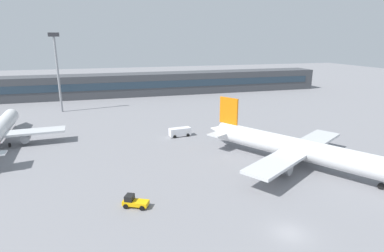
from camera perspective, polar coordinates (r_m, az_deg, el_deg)
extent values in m
plane|color=gray|center=(75.35, 0.61, -2.15)|extent=(400.00, 400.00, 0.00)
cube|color=#3F4247|center=(135.76, -7.29, 7.63)|extent=(150.59, 12.00, 9.00)
cube|color=#263847|center=(129.78, -6.87, 7.49)|extent=(143.06, 0.16, 2.80)
cylinder|color=silver|center=(60.70, 19.65, -4.15)|extent=(22.60, 33.58, 3.90)
cone|color=silver|center=(70.27, 4.54, -0.63)|extent=(4.36, 4.75, 2.73)
cube|color=orange|center=(67.29, 6.71, 2.78)|extent=(2.67, 4.05, 5.65)
cube|color=silver|center=(68.61, 6.38, -0.90)|extent=(10.26, 7.81, 0.25)
cube|color=silver|center=(61.17, 18.74, -4.23)|extent=(28.86, 20.26, 0.51)
cylinder|color=gray|center=(56.40, 16.02, -7.25)|extent=(3.47, 3.87, 2.05)
cylinder|color=gray|center=(67.06, 20.80, -4.00)|extent=(3.47, 3.87, 2.05)
cylinder|color=black|center=(58.51, 31.20, -9.35)|extent=(0.89, 1.09, 1.03)
cylinder|color=black|center=(60.15, 16.58, -6.99)|extent=(0.89, 1.09, 1.03)
cylinder|color=black|center=(64.72, 18.69, -5.56)|extent=(0.89, 1.09, 1.03)
cone|color=silver|center=(98.80, -29.87, 1.89)|extent=(3.61, 4.11, 3.38)
cylinder|color=gray|center=(79.62, -28.03, -1.93)|extent=(2.05, 3.10, 1.87)
cylinder|color=black|center=(93.01, -30.32, -0.59)|extent=(0.43, 0.96, 0.94)
cylinder|color=black|center=(79.59, -30.28, -3.02)|extent=(0.43, 0.96, 0.94)
cube|color=#F2B20C|center=(46.12, -10.21, -13.58)|extent=(3.89, 2.99, 0.60)
cube|color=black|center=(46.12, -11.32, -12.72)|extent=(1.62, 1.75, 0.90)
cylinder|color=black|center=(47.31, -11.23, -13.26)|extent=(0.74, 0.55, 0.70)
cylinder|color=black|center=(46.06, -11.99, -14.15)|extent=(0.74, 0.55, 0.70)
cylinder|color=black|center=(46.51, -8.42, -13.65)|extent=(0.74, 0.55, 0.70)
cylinder|color=black|center=(45.24, -9.10, -14.58)|extent=(0.74, 0.55, 0.70)
cube|color=white|center=(76.27, -2.22, -1.05)|extent=(5.39, 2.56, 1.90)
cube|color=#1E2633|center=(76.82, -0.82, -0.53)|extent=(0.37, 1.91, 0.70)
cylinder|color=black|center=(76.16, -0.74, -1.66)|extent=(0.79, 0.36, 0.76)
cylinder|color=black|center=(77.98, -1.30, -1.25)|extent=(0.79, 0.36, 0.76)
cylinder|color=black|center=(75.03, -3.16, -1.95)|extent=(0.79, 0.36, 0.76)
cylinder|color=black|center=(76.87, -3.66, -1.52)|extent=(0.79, 0.36, 0.76)
cylinder|color=gray|center=(109.01, -23.19, 8.48)|extent=(0.70, 0.70, 23.65)
cube|color=#333338|center=(108.46, -23.91, 14.99)|extent=(3.20, 0.80, 1.20)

